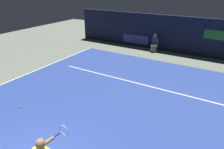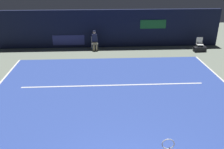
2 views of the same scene
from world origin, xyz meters
TOP-DOWN VIEW (x-y plane):
  - ground_plane at (0.00, 4.83)m, footprint 32.24×32.24m
  - court_surface at (0.00, 4.83)m, footprint 11.11×11.66m
  - line_service at (0.00, 6.87)m, footprint 8.67×0.10m
  - back_wall at (-0.00, 13.21)m, footprint 15.75×0.33m
  - line_judge_on_chair at (-0.93, 12.46)m, footprint 0.49×0.56m
  - courtside_chair_near at (6.17, 11.94)m, footprint 0.47×0.45m
  - equipment_bag at (6.15, 11.72)m, footprint 0.86×0.38m

SIDE VIEW (x-z plane):
  - ground_plane at x=0.00m, z-range 0.00..0.00m
  - court_surface at x=0.00m, z-range 0.00..0.01m
  - line_service at x=0.00m, z-range 0.01..0.02m
  - equipment_bag at x=6.15m, z-range 0.00..0.32m
  - courtside_chair_near at x=6.17m, z-range 0.06..0.94m
  - line_judge_on_chair at x=-0.93m, z-range 0.03..1.35m
  - back_wall at x=0.00m, z-range 0.00..2.60m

